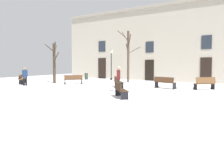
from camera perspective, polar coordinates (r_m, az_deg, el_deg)
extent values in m
plane|color=white|center=(15.97, -3.54, -3.92)|extent=(36.24, 36.24, 0.00)
cube|color=#BCB29E|center=(24.27, 9.70, 8.30)|extent=(22.65, 0.40, 8.35)
cube|color=#A09786|center=(24.71, 9.55, 17.45)|extent=(22.65, 0.30, 0.24)
cube|color=black|center=(26.94, -2.70, 1.70)|extent=(1.14, 0.08, 2.60)
cube|color=#262D38|center=(27.02, -2.71, 7.60)|extent=(1.03, 0.06, 1.35)
cube|color=black|center=(23.86, 10.08, 1.15)|extent=(1.04, 0.08, 2.33)
cube|color=#262D38|center=(23.92, 10.14, 7.32)|extent=(0.94, 0.06, 1.22)
cube|color=black|center=(22.33, 24.04, 1.03)|extent=(1.03, 0.08, 2.50)
cube|color=#262D38|center=(22.42, 24.19, 7.98)|extent=(0.93, 0.06, 1.32)
cylinder|color=#423326|center=(21.28, -15.34, 2.93)|extent=(0.27, 0.27, 3.86)
cylinder|color=#423326|center=(20.76, -15.26, 6.66)|extent=(0.98, 0.78, 1.38)
cylinder|color=#423326|center=(21.19, -16.53, 6.88)|extent=(0.45, 0.88, 0.76)
cylinder|color=#423326|center=(21.45, -14.77, 4.74)|extent=(0.18, 0.64, 0.92)
cylinder|color=#423326|center=(21.70, -15.07, 6.40)|extent=(0.48, 0.77, 1.01)
cylinder|color=#423326|center=(20.80, -14.96, 4.38)|extent=(1.00, 0.55, 0.66)
cylinder|color=#423326|center=(20.87, -15.21, 6.73)|extent=(0.86, 0.61, 1.11)
cylinder|color=#4C3D2D|center=(21.85, 4.41, 4.85)|extent=(0.25, 0.25, 5.25)
cylinder|color=#4C3D2D|center=(21.47, 4.40, 8.31)|extent=(0.50, 0.90, 0.72)
cylinder|color=#4C3D2D|center=(21.36, 3.57, 10.13)|extent=(0.11, 1.46, 0.87)
cylinder|color=#4C3D2D|center=(22.00, 6.05, 6.58)|extent=(1.07, 0.84, 0.73)
cylinder|color=#4C3D2D|center=(21.56, 4.13, 7.01)|extent=(0.23, 0.78, 0.98)
cylinder|color=#4C3D2D|center=(21.87, 2.99, 10.53)|extent=(0.89, 0.88, 1.01)
cylinder|color=#4C3D2D|center=(21.56, 4.73, 8.97)|extent=(0.69, 0.72, 1.34)
cylinder|color=black|center=(24.72, -0.21, 2.19)|extent=(0.10, 0.10, 3.12)
cylinder|color=black|center=(24.78, -0.21, -1.19)|extent=(0.22, 0.22, 0.20)
cube|color=beige|center=(24.75, -0.21, 6.22)|extent=(0.24, 0.24, 0.36)
cone|color=black|center=(24.76, -0.21, 6.64)|extent=(0.30, 0.30, 0.14)
cylinder|color=#2D3D2D|center=(25.31, -6.95, -0.55)|extent=(0.41, 0.41, 0.71)
torus|color=black|center=(25.29, -6.95, 0.28)|extent=(0.44, 0.44, 0.04)
cube|color=#51331E|center=(21.66, -22.96, -1.19)|extent=(1.39, 1.44, 0.05)
cube|color=#51331E|center=(21.68, -23.45, -0.56)|extent=(1.18, 1.25, 0.40)
cube|color=black|center=(20.96, -23.36, -1.92)|extent=(0.31, 0.30, 0.42)
torus|color=black|center=(20.93, -22.94, -2.28)|extent=(0.14, 0.14, 0.17)
cube|color=black|center=(22.40, -22.55, -1.60)|extent=(0.31, 0.30, 0.42)
torus|color=black|center=(22.38, -22.16, -1.93)|extent=(0.14, 0.14, 0.17)
cube|color=#3D2819|center=(11.95, 2.56, -4.19)|extent=(1.38, 1.43, 0.05)
cube|color=#3D2819|center=(11.88, 1.60, -3.14)|extent=(1.11, 1.19, 0.37)
cube|color=black|center=(11.30, 3.39, -5.72)|extent=(0.34, 0.32, 0.43)
torus|color=black|center=(11.36, 4.25, -6.37)|extent=(0.14, 0.14, 0.17)
cube|color=black|center=(12.66, 1.81, -4.76)|extent=(0.34, 0.32, 0.43)
torus|color=black|center=(12.72, 2.58, -5.34)|extent=(0.14, 0.14, 0.17)
cube|color=#51331E|center=(16.75, 14.17, -2.04)|extent=(1.75, 0.85, 0.05)
cube|color=#51331E|center=(16.54, 13.79, -1.31)|extent=(1.66, 0.50, 0.37)
cube|color=black|center=(16.38, 16.50, -3.02)|extent=(0.16, 0.43, 0.48)
torus|color=black|center=(16.56, 16.81, -3.51)|extent=(0.17, 0.07, 0.17)
cube|color=black|center=(17.19, 11.93, -2.69)|extent=(0.16, 0.43, 0.48)
torus|color=black|center=(17.36, 12.27, -3.16)|extent=(0.17, 0.07, 0.17)
cube|color=#51331E|center=(19.89, -10.40, -1.31)|extent=(1.46, 1.50, 0.05)
cube|color=#51331E|center=(19.68, -10.37, -0.69)|extent=(1.23, 1.27, 0.38)
cube|color=black|center=(19.97, -8.19, -1.91)|extent=(0.32, 0.32, 0.44)
torus|color=black|center=(20.15, -8.24, -2.26)|extent=(0.14, 0.14, 0.17)
cube|color=black|center=(19.87, -12.61, -1.97)|extent=(0.32, 0.32, 0.44)
torus|color=black|center=(20.05, -12.61, -2.33)|extent=(0.14, 0.14, 0.17)
cube|color=brown|center=(16.94, 23.65, -2.28)|extent=(1.41, 1.33, 0.05)
cube|color=brown|center=(16.77, 24.01, -1.44)|extent=(1.21, 1.10, 0.45)
cube|color=black|center=(17.36, 25.58, -2.93)|extent=(0.29, 0.31, 0.44)
torus|color=black|center=(17.50, 25.28, -3.33)|extent=(0.15, 0.14, 0.17)
cube|color=black|center=(16.59, 21.59, -3.11)|extent=(0.29, 0.31, 0.44)
torus|color=black|center=(16.73, 21.31, -3.53)|extent=(0.15, 0.14, 0.17)
cube|color=#3D2819|center=(16.84, 1.85, -1.98)|extent=(1.37, 1.42, 0.05)
cube|color=#3D2819|center=(16.78, 1.23, -1.22)|extent=(1.14, 1.19, 0.37)
cube|color=black|center=(16.16, 2.43, -3.01)|extent=(0.31, 0.30, 0.46)
torus|color=black|center=(16.22, 2.97, -3.53)|extent=(0.14, 0.14, 0.17)
cube|color=black|center=(17.56, 1.31, -2.52)|extent=(0.31, 0.30, 0.46)
torus|color=black|center=(17.61, 1.80, -3.00)|extent=(0.14, 0.14, 0.17)
cylinder|color=black|center=(19.80, -22.68, -1.69)|extent=(0.14, 0.14, 0.76)
cylinder|color=black|center=(19.84, -22.18, -1.67)|extent=(0.14, 0.14, 0.76)
cube|color=navy|center=(19.78, -22.47, 0.27)|extent=(0.34, 0.43, 0.59)
sphere|color=#9E755B|center=(19.76, -22.50, 1.52)|extent=(0.21, 0.21, 0.21)
cylinder|color=#2D271E|center=(14.13, 1.76, -3.12)|extent=(0.14, 0.14, 0.84)
cylinder|color=#2D271E|center=(14.31, 1.81, -3.04)|extent=(0.14, 0.14, 0.84)
cube|color=#591919|center=(14.16, 1.79, -0.09)|extent=(0.37, 0.44, 0.65)
sphere|color=tan|center=(14.14, 1.79, 1.80)|extent=(0.23, 0.23, 0.23)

